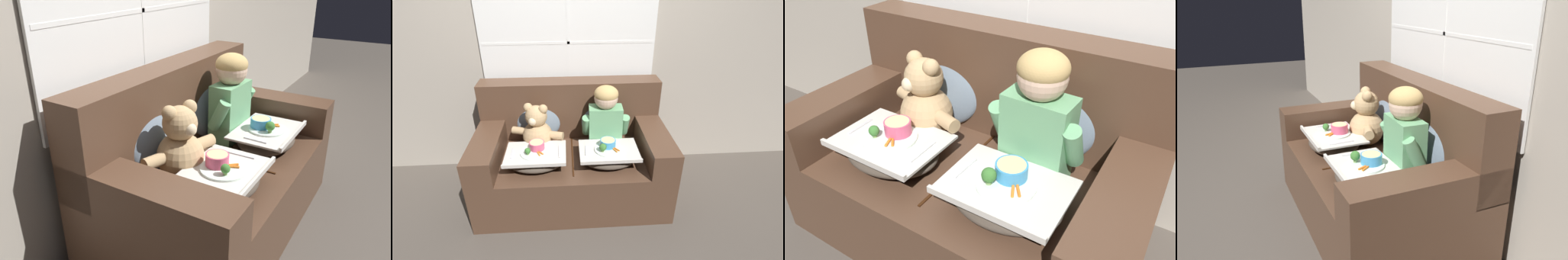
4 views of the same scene
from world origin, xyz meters
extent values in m
plane|color=#4C443D|center=(0.00, 0.00, 0.00)|extent=(14.00, 14.00, 0.00)
cube|color=#A89E8E|center=(0.00, 0.57, 1.30)|extent=(8.00, 0.05, 2.60)
cube|color=white|center=(0.00, 0.53, 1.28)|extent=(1.57, 0.02, 1.11)
cube|color=black|center=(0.00, 0.54, 1.28)|extent=(1.52, 0.01, 1.06)
cube|color=white|center=(0.00, 0.53, 1.28)|extent=(0.02, 0.02, 1.06)
cube|color=white|center=(0.00, 0.53, 1.28)|extent=(1.52, 0.02, 0.02)
cube|color=#4C3323|center=(0.00, 0.00, 0.23)|extent=(1.62, 0.92, 0.45)
cube|color=#4C3323|center=(0.00, 0.35, 0.72)|extent=(1.62, 0.22, 0.53)
cube|color=#4C3323|center=(-0.70, 0.00, 0.56)|extent=(0.22, 0.92, 0.21)
cube|color=#4C3323|center=(0.70, 0.00, 0.56)|extent=(0.22, 0.92, 0.21)
cube|color=#32190A|center=(0.00, -0.02, 0.45)|extent=(0.01, 0.66, 0.01)
ellipsoid|color=slate|center=(0.30, 0.27, 0.65)|extent=(0.43, 0.21, 0.44)
ellipsoid|color=slate|center=(-0.30, 0.27, 0.65)|extent=(0.41, 0.20, 0.43)
cube|color=#66A370|center=(0.30, 0.08, 0.64)|extent=(0.29, 0.17, 0.38)
sphere|color=beige|center=(0.30, 0.08, 0.92)|extent=(0.20, 0.20, 0.20)
ellipsoid|color=tan|center=(0.30, 0.08, 0.95)|extent=(0.20, 0.20, 0.14)
cylinder|color=#66A370|center=(0.13, 0.08, 0.67)|extent=(0.08, 0.15, 0.21)
cylinder|color=#66A370|center=(0.46, 0.06, 0.67)|extent=(0.08, 0.15, 0.21)
sphere|color=tan|center=(-0.30, 0.08, 0.58)|extent=(0.26, 0.26, 0.26)
sphere|color=tan|center=(-0.30, 0.08, 0.77)|extent=(0.19, 0.19, 0.19)
sphere|color=tan|center=(-0.36, 0.11, 0.84)|extent=(0.08, 0.08, 0.08)
sphere|color=tan|center=(-0.23, 0.06, 0.84)|extent=(0.08, 0.08, 0.08)
sphere|color=beige|center=(-0.32, 0.01, 0.76)|extent=(0.07, 0.07, 0.07)
sphere|color=black|center=(-0.33, -0.01, 0.76)|extent=(0.02, 0.02, 0.02)
cylinder|color=tan|center=(-0.45, 0.14, 0.61)|extent=(0.14, 0.10, 0.07)
cylinder|color=tan|center=(-0.14, 0.03, 0.61)|extent=(0.14, 0.10, 0.07)
cylinder|color=tan|center=(-0.39, -0.02, 0.48)|extent=(0.10, 0.13, 0.07)
cylinder|color=tan|center=(-0.28, -0.06, 0.48)|extent=(0.10, 0.13, 0.07)
ellipsoid|color=#473D33|center=(0.30, -0.18, 0.50)|extent=(0.46, 0.34, 0.11)
cube|color=beige|center=(0.30, -0.18, 0.56)|extent=(0.48, 0.36, 0.01)
cube|color=beige|center=(0.30, -0.35, 0.58)|extent=(0.48, 0.02, 0.02)
cylinder|color=silver|center=(0.30, -0.18, 0.58)|extent=(0.23, 0.23, 0.01)
cylinder|color=#3889C1|center=(0.29, -0.13, 0.61)|extent=(0.13, 0.13, 0.06)
cylinder|color=#E5D189|center=(0.29, -0.13, 0.64)|extent=(0.11, 0.11, 0.01)
sphere|color=#38702D|center=(0.24, -0.21, 0.62)|extent=(0.06, 0.06, 0.06)
cylinder|color=#7A9E56|center=(0.24, -0.21, 0.59)|extent=(0.02, 0.02, 0.03)
cylinder|color=orange|center=(0.34, -0.21, 0.59)|extent=(0.04, 0.07, 0.01)
cylinder|color=orange|center=(0.36, -0.20, 0.59)|extent=(0.04, 0.06, 0.01)
cube|color=silver|center=(0.11, -0.18, 0.57)|extent=(0.02, 0.14, 0.01)
ellipsoid|color=#473D33|center=(-0.30, -0.18, 0.50)|extent=(0.46, 0.35, 0.11)
cube|color=beige|center=(-0.30, -0.18, 0.56)|extent=(0.48, 0.37, 0.01)
cube|color=beige|center=(-0.30, -0.35, 0.58)|extent=(0.48, 0.02, 0.02)
cylinder|color=silver|center=(-0.30, -0.18, 0.58)|extent=(0.24, 0.24, 0.01)
cylinder|color=#D64C70|center=(-0.28, -0.13, 0.61)|extent=(0.12, 0.12, 0.06)
cylinder|color=#E5D189|center=(-0.28, -0.13, 0.64)|extent=(0.11, 0.11, 0.01)
sphere|color=#38702D|center=(-0.35, -0.21, 0.61)|extent=(0.05, 0.05, 0.05)
cylinder|color=#7A9E56|center=(-0.35, -0.21, 0.59)|extent=(0.02, 0.02, 0.02)
cylinder|color=orange|center=(-0.27, -0.22, 0.59)|extent=(0.03, 0.06, 0.01)
cylinder|color=orange|center=(-0.25, -0.21, 0.59)|extent=(0.04, 0.05, 0.01)
cube|color=silver|center=(-0.48, -0.18, 0.57)|extent=(0.02, 0.14, 0.01)
cube|color=silver|center=(-0.11, -0.18, 0.57)|extent=(0.01, 0.17, 0.01)
camera|label=1|loc=(-1.80, -0.92, 1.52)|focal=35.00mm
camera|label=2|loc=(-0.03, -2.24, 1.91)|focal=28.00mm
camera|label=3|loc=(0.79, -1.16, 1.52)|focal=35.00mm
camera|label=4|loc=(2.17, -0.95, 1.52)|focal=35.00mm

